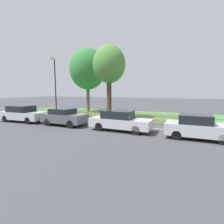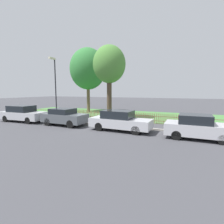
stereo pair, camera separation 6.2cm
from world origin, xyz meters
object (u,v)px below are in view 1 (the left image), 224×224
covered_motorcycle (120,117)px  tree_behind_motorcycle (109,65)px  parked_car_silver_hatchback (23,114)px  street_lamp (55,82)px  parked_car_red_compact (198,127)px  parked_car_black_saloon (64,117)px  tree_nearest_kerb (88,69)px  parked_car_navy_estate (120,121)px

covered_motorcycle → tree_behind_motorcycle: tree_behind_motorcycle is taller
parked_car_silver_hatchback → street_lamp: street_lamp is taller
parked_car_red_compact → street_lamp: bearing=172.3°
covered_motorcycle → parked_car_black_saloon: bearing=-152.1°
parked_car_black_saloon → tree_nearest_kerb: tree_nearest_kerb is taller
covered_motorcycle → parked_car_silver_hatchback: bearing=-162.9°
parked_car_navy_estate → tree_nearest_kerb: 13.70m
parked_car_navy_estate → covered_motorcycle: 2.03m
parked_car_navy_estate → tree_behind_motorcycle: tree_behind_motorcycle is taller
parked_car_silver_hatchback → street_lamp: size_ratio=0.76×
parked_car_red_compact → tree_nearest_kerb: 17.50m
tree_nearest_kerb → parked_car_red_compact: bearing=-35.3°
parked_car_navy_estate → covered_motorcycle: (-0.68, 1.91, -0.07)m
parked_car_red_compact → covered_motorcycle: size_ratio=1.99×
parked_car_black_saloon → street_lamp: size_ratio=0.64×
tree_behind_motorcycle → parked_car_navy_estate: bearing=-58.6°
parked_car_navy_estate → street_lamp: 8.27m
street_lamp → tree_nearest_kerb: bearing=96.7°
parked_car_navy_estate → parked_car_red_compact: (5.23, -0.16, -0.01)m
tree_nearest_kerb → tree_behind_motorcycle: 6.57m
tree_behind_motorcycle → street_lamp: bearing=-138.7°
parked_car_navy_estate → parked_car_red_compact: same height
parked_car_silver_hatchback → covered_motorcycle: parked_car_silver_hatchback is taller
parked_car_black_saloon → parked_car_navy_estate: size_ratio=0.84×
covered_motorcycle → street_lamp: street_lamp is taller
covered_motorcycle → street_lamp: (-6.81, -0.24, 3.14)m
street_lamp → tree_behind_motorcycle: bearing=41.3°
tree_behind_motorcycle → covered_motorcycle: bearing=-53.1°
parked_car_silver_hatchback → street_lamp: 4.32m
covered_motorcycle → tree_behind_motorcycle: size_ratio=0.25×
tree_nearest_kerb → tree_behind_motorcycle: (5.12, -4.10, -0.28)m
street_lamp → parked_car_black_saloon: bearing=-34.9°
parked_car_red_compact → covered_motorcycle: (-5.91, 2.08, -0.07)m
parked_car_red_compact → parked_car_navy_estate: bearing=178.7°
parked_car_black_saloon → covered_motorcycle: bearing=24.1°
parked_car_black_saloon → covered_motorcycle: (4.46, 1.88, -0.07)m
parked_car_navy_estate → parked_car_red_compact: size_ratio=1.18×
parked_car_navy_estate → tree_nearest_kerb: (-8.41, 9.48, 5.23)m
tree_nearest_kerb → street_lamp: size_ratio=1.45×
covered_motorcycle → tree_behind_motorcycle: bearing=132.0°
parked_car_black_saloon → tree_behind_motorcycle: 7.52m
parked_car_black_saloon → tree_behind_motorcycle: tree_behind_motorcycle is taller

